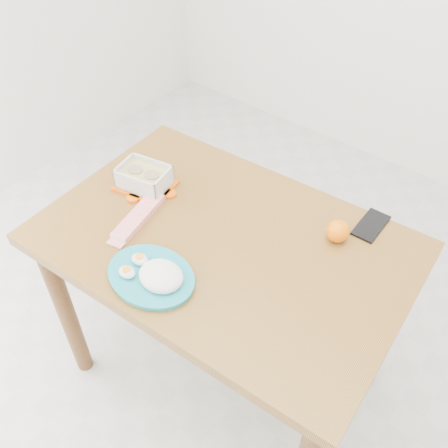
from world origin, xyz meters
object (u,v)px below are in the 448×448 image
Objects in this scene: orange_fruit at (338,231)px; smartphone at (371,225)px; rice_plate at (154,275)px; food_container at (144,178)px; dining_table at (224,265)px.

orange_fruit is 0.13m from smartphone.
food_container is at bearing 137.37° from rice_plate.
rice_plate reaches higher than dining_table.
food_container is at bearing 172.46° from dining_table.
food_container is 0.62m from orange_fruit.
smartphone is (0.65, 0.29, -0.03)m from food_container.
food_container is 0.39m from rice_plate.
orange_fruit is 0.48× the size of smartphone.
smartphone is (0.36, 0.55, -0.02)m from rice_plate.
food_container is 0.71m from smartphone.
dining_table is 0.28m from rice_plate.
orange_fruit reaches higher than dining_table.
smartphone is at bearing 55.57° from rice_plate.
orange_fruit is 0.53m from rice_plate.
dining_table is 4.31× the size of rice_plate.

